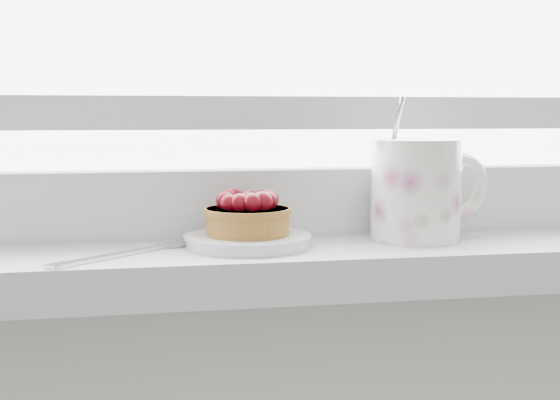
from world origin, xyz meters
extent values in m
cube|color=#B7BCBE|center=(0.00, 1.90, 0.92)|extent=(1.60, 0.20, 0.04)
cube|color=silver|center=(0.00, 1.97, 0.97)|extent=(1.30, 0.05, 0.07)
cube|color=silver|center=(0.00, 1.97, 1.07)|extent=(1.30, 0.04, 0.04)
cylinder|color=silver|center=(-0.04, 1.88, 0.95)|extent=(0.12, 0.12, 0.01)
cylinder|color=brown|center=(-0.04, 1.88, 0.97)|extent=(0.08, 0.08, 0.03)
cylinder|color=brown|center=(-0.04, 1.88, 0.98)|extent=(0.08, 0.08, 0.01)
sphere|color=#4D0007|center=(-0.04, 1.88, 0.99)|extent=(0.02, 0.02, 0.02)
sphere|color=#4D0007|center=(-0.02, 1.89, 0.99)|extent=(0.02, 0.02, 0.02)
sphere|color=#4D0007|center=(-0.02, 1.90, 0.99)|extent=(0.02, 0.02, 0.02)
sphere|color=#4D0007|center=(-0.03, 1.90, 0.99)|extent=(0.02, 0.02, 0.02)
sphere|color=#4D0007|center=(-0.05, 1.90, 0.99)|extent=(0.02, 0.02, 0.02)
sphere|color=#4D0007|center=(-0.06, 1.90, 0.99)|extent=(0.02, 0.02, 0.02)
sphere|color=#4D0007|center=(-0.06, 1.88, 0.99)|extent=(0.02, 0.02, 0.02)
sphere|color=#4D0007|center=(-0.06, 1.87, 0.99)|extent=(0.02, 0.02, 0.02)
sphere|color=#4D0007|center=(-0.05, 1.87, 0.99)|extent=(0.02, 0.02, 0.02)
sphere|color=#4D0007|center=(-0.04, 1.86, 0.99)|extent=(0.02, 0.02, 0.02)
sphere|color=#4D0007|center=(-0.03, 1.87, 0.99)|extent=(0.02, 0.02, 0.02)
sphere|color=#4D0007|center=(-0.02, 1.88, 0.99)|extent=(0.02, 0.02, 0.02)
cylinder|color=silver|center=(0.13, 1.89, 0.99)|extent=(0.10, 0.10, 0.10)
cylinder|color=black|center=(0.13, 1.89, 1.04)|extent=(0.08, 0.08, 0.01)
torus|color=silver|center=(0.18, 1.90, 0.99)|extent=(0.07, 0.02, 0.07)
cylinder|color=silver|center=(0.12, 1.91, 1.06)|extent=(0.01, 0.03, 0.06)
cube|color=silver|center=(-0.17, 1.85, 0.94)|extent=(0.09, 0.08, 0.00)
cube|color=silver|center=(-0.21, 1.81, 0.94)|extent=(0.03, 0.02, 0.00)
cube|color=silver|center=(-0.13, 1.89, 0.94)|extent=(0.02, 0.02, 0.00)
cube|color=silver|center=(-0.11, 1.91, 0.94)|extent=(0.04, 0.04, 0.00)
cube|color=silver|center=(-0.08, 1.92, 0.94)|extent=(0.03, 0.03, 0.00)
cube|color=silver|center=(-0.08, 1.92, 0.94)|extent=(0.03, 0.03, 0.00)
cube|color=silver|center=(-0.09, 1.93, 0.94)|extent=(0.03, 0.03, 0.00)
cube|color=silver|center=(-0.09, 1.93, 0.94)|extent=(0.03, 0.03, 0.00)
camera|label=1|loc=(-0.16, 1.14, 1.07)|focal=50.00mm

